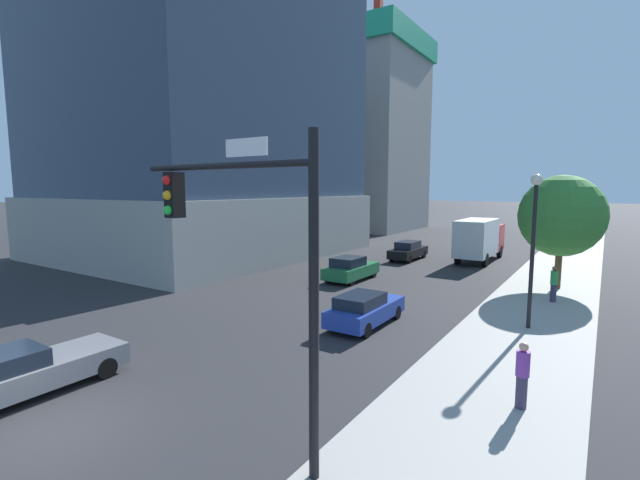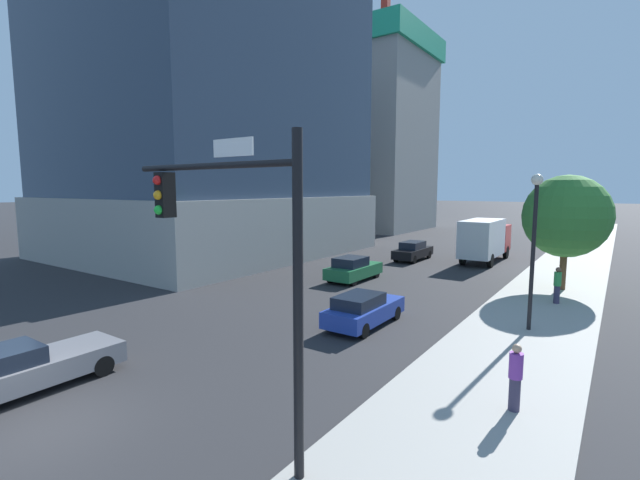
# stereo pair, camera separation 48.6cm
# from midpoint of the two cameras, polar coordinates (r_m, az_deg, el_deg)

# --- Properties ---
(ground_plane) EXTENTS (400.00, 400.00, 0.00)m
(ground_plane) POSITION_cam_midpoint_polar(r_m,az_deg,el_deg) (13.19, -33.05, -20.49)
(ground_plane) COLOR #28282B
(sidewalk) EXTENTS (4.88, 120.00, 0.15)m
(sidewalk) POSITION_cam_midpoint_polar(r_m,az_deg,el_deg) (25.22, 26.69, -7.09)
(sidewalk) COLOR #9E9B93
(sidewalk) RESTS_ON ground
(construction_building) EXTENTS (16.43, 19.98, 33.22)m
(construction_building) POSITION_cam_midpoint_polar(r_m,az_deg,el_deg) (64.63, 5.19, 14.73)
(construction_building) COLOR gray
(construction_building) RESTS_ON ground
(traffic_light_pole) EXTENTS (4.78, 0.48, 6.74)m
(traffic_light_pole) POSITION_cam_midpoint_polar(r_m,az_deg,el_deg) (9.05, -10.72, -0.34)
(traffic_light_pole) COLOR black
(traffic_light_pole) RESTS_ON sidewalk
(street_lamp) EXTENTS (0.44, 0.44, 6.22)m
(street_lamp) POSITION_cam_midpoint_polar(r_m,az_deg,el_deg) (19.14, 25.58, 1.24)
(street_lamp) COLOR black
(street_lamp) RESTS_ON sidewalk
(street_tree) EXTENTS (4.57, 4.57, 6.41)m
(street_tree) POSITION_cam_midpoint_polar(r_m,az_deg,el_deg) (27.80, 28.67, 2.78)
(street_tree) COLOR brown
(street_tree) RESTS_ON sidewalk
(car_green) EXTENTS (1.88, 4.32, 1.53)m
(car_green) POSITION_cam_midpoint_polar(r_m,az_deg,el_deg) (27.66, 3.52, -3.78)
(car_green) COLOR #1E6638
(car_green) RESTS_ON ground
(car_black) EXTENTS (1.72, 4.68, 1.53)m
(car_black) POSITION_cam_midpoint_polar(r_m,az_deg,el_deg) (36.16, 11.10, -1.38)
(car_black) COLOR black
(car_black) RESTS_ON ground
(car_blue) EXTENTS (1.75, 4.32, 1.42)m
(car_blue) POSITION_cam_midpoint_polar(r_m,az_deg,el_deg) (18.76, 5.12, -9.02)
(car_blue) COLOR #233D9E
(car_blue) RESTS_ON ground
(car_gray) EXTENTS (1.79, 4.71, 1.41)m
(car_gray) POSITION_cam_midpoint_polar(r_m,az_deg,el_deg) (15.32, -34.83, -13.88)
(car_gray) COLOR slate
(car_gray) RESTS_ON ground
(box_truck) EXTENTS (2.32, 7.55, 3.40)m
(box_truck) POSITION_cam_midpoint_polar(r_m,az_deg,el_deg) (36.74, 19.81, 0.27)
(box_truck) COLOR #B21E1E
(box_truck) RESTS_ON ground
(pedestrian_purple_shirt) EXTENTS (0.34, 0.34, 1.76)m
(pedestrian_purple_shirt) POSITION_cam_midpoint_polar(r_m,az_deg,el_deg) (12.70, 23.97, -15.83)
(pedestrian_purple_shirt) COLOR #38334C
(pedestrian_purple_shirt) RESTS_ON sidewalk
(pedestrian_green_shirt) EXTENTS (0.34, 0.34, 1.81)m
(pedestrian_green_shirt) POSITION_cam_midpoint_polar(r_m,az_deg,el_deg) (24.61, 27.83, -5.08)
(pedestrian_green_shirt) COLOR #38334C
(pedestrian_green_shirt) RESTS_ON sidewalk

